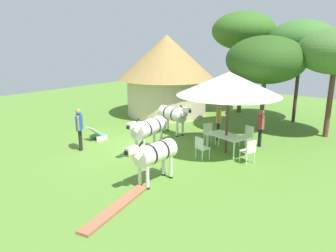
{
  "coord_description": "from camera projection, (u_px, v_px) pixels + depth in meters",
  "views": [
    {
      "loc": [
        8.93,
        -9.39,
        4.36
      ],
      "look_at": [
        1.15,
        0.58,
        1.0
      ],
      "focal_mm": 33.92,
      "sensor_mm": 36.0,
      "label": 1
    }
  ],
  "objects": [
    {
      "name": "patio_chair_near_hut",
      "position": [
        248.0,
        135.0,
        13.53
      ],
      "size": [
        0.53,
        0.52,
        0.9
      ],
      "rotation": [
        0.0,
        0.0,
        -3.41
      ],
      "color": "white",
      "rests_on": "ground_plane"
    },
    {
      "name": "acacia_tree_right_background",
      "position": [
        336.0,
        52.0,
        14.07
      ],
      "size": [
        3.43,
        3.43,
        4.99
      ],
      "color": "brown",
      "rests_on": "ground_plane"
    },
    {
      "name": "thatched_hut",
      "position": [
        167.0,
        71.0,
        19.17
      ],
      "size": [
        5.87,
        5.87,
        4.79
      ],
      "rotation": [
        0.0,
        0.0,
        0.2
      ],
      "color": "beige",
      "rests_on": "ground_plane"
    },
    {
      "name": "acacia_tree_far_lawn",
      "position": [
        266.0,
        60.0,
        15.06
      ],
      "size": [
        3.77,
        3.77,
        4.67
      ],
      "color": "#503723",
      "rests_on": "ground_plane"
    },
    {
      "name": "striped_lounge_chair",
      "position": [
        97.0,
        134.0,
        14.52
      ],
      "size": [
        0.57,
        0.8,
        0.67
      ],
      "rotation": [
        0.0,
        0.0,
        6.27
      ],
      "color": "#3D9770",
      "rests_on": "ground_plane"
    },
    {
      "name": "zebra_toward_hut",
      "position": [
        154.0,
        154.0,
        9.93
      ],
      "size": [
        0.71,
        2.11,
        1.51
      ],
      "rotation": [
        0.0,
        0.0,
        3.08
      ],
      "color": "silver",
      "rests_on": "ground_plane"
    },
    {
      "name": "acacia_tree_left_background",
      "position": [
        302.0,
        40.0,
        16.78
      ],
      "size": [
        3.5,
        3.5,
        5.51
      ],
      "color": "#402F28",
      "rests_on": "ground_plane"
    },
    {
      "name": "brick_patio_kerb",
      "position": [
        116.0,
        207.0,
        8.56
      ],
      "size": [
        0.95,
        2.81,
        0.08
      ],
      "primitive_type": "cube",
      "rotation": [
        0.0,
        0.0,
        1.78
      ],
      "color": "#A25E40",
      "rests_on": "ground_plane"
    },
    {
      "name": "patio_chair_west_end",
      "position": [
        201.0,
        147.0,
        12.02
      ],
      "size": [
        0.54,
        0.53,
        0.9
      ],
      "rotation": [
        0.0,
        0.0,
        -0.29
      ],
      "color": "white",
      "rests_on": "ground_plane"
    },
    {
      "name": "shade_umbrella",
      "position": [
        229.0,
        84.0,
        12.18
      ],
      "size": [
        4.04,
        4.04,
        3.26
      ],
      "color": "#582D27",
      "rests_on": "ground_plane"
    },
    {
      "name": "standing_watcher",
      "position": [
        79.0,
        125.0,
        12.95
      ],
      "size": [
        0.49,
        0.49,
        1.76
      ],
      "rotation": [
        0.0,
        0.0,
        -0.79
      ],
      "color": "black",
      "rests_on": "ground_plane"
    },
    {
      "name": "patio_dining_table",
      "position": [
        226.0,
        137.0,
        12.73
      ],
      "size": [
        1.74,
        1.2,
        0.74
      ],
      "rotation": [
        0.0,
        0.0,
        -0.26
      ],
      "color": "silver",
      "rests_on": "ground_plane"
    },
    {
      "name": "acacia_tree_behind_hut",
      "position": [
        243.0,
        31.0,
        18.98
      ],
      "size": [
        3.77,
        3.77,
        6.14
      ],
      "color": "#484129",
      "rests_on": "ground_plane"
    },
    {
      "name": "patio_chair_east_end",
      "position": [
        249.0,
        150.0,
        11.64
      ],
      "size": [
        0.56,
        0.57,
        0.9
      ],
      "rotation": [
        0.0,
        0.0,
        1.17
      ],
      "color": "white",
      "rests_on": "ground_plane"
    },
    {
      "name": "ground_plane",
      "position": [
        139.0,
        147.0,
        13.59
      ],
      "size": [
        36.0,
        36.0,
        0.0
      ],
      "primitive_type": "plane",
      "color": "#55812F"
    },
    {
      "name": "guest_beside_umbrella",
      "position": [
        261.0,
        124.0,
        13.46
      ],
      "size": [
        0.42,
        0.48,
        1.61
      ],
      "rotation": [
        0.0,
        0.0,
        5.35
      ],
      "color": "black",
      "rests_on": "ground_plane"
    },
    {
      "name": "patio_chair_near_lawn",
      "position": [
        209.0,
        132.0,
        13.94
      ],
      "size": [
        0.58,
        0.59,
        0.9
      ],
      "rotation": [
        0.0,
        0.0,
        -2.06
      ],
      "color": "silver",
      "rests_on": "ground_plane"
    },
    {
      "name": "zebra_nearest_camera",
      "position": [
        148.0,
        128.0,
        12.56
      ],
      "size": [
        0.83,
        2.31,
        1.58
      ],
      "rotation": [
        0.0,
        0.0,
        3.25
      ],
      "color": "silver",
      "rests_on": "ground_plane"
    },
    {
      "name": "zebra_by_umbrella",
      "position": [
        173.0,
        114.0,
        15.31
      ],
      "size": [
        2.11,
        0.94,
        1.52
      ],
      "rotation": [
        0.0,
        0.0,
        4.5
      ],
      "color": "silver",
      "rests_on": "ground_plane"
    },
    {
      "name": "guest_behind_table",
      "position": [
        219.0,
        118.0,
        14.34
      ],
      "size": [
        0.38,
        0.55,
        1.67
      ],
      "rotation": [
        0.0,
        0.0,
        5.16
      ],
      "color": "black",
      "rests_on": "ground_plane"
    }
  ]
}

